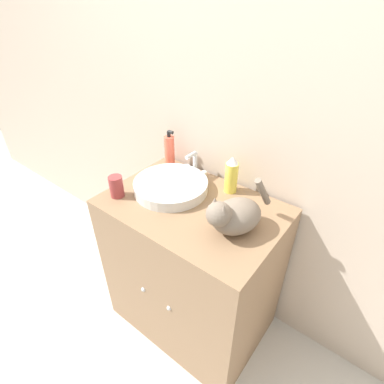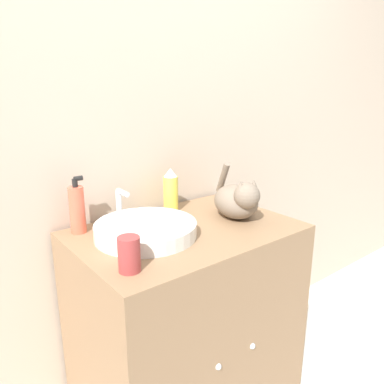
% 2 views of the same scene
% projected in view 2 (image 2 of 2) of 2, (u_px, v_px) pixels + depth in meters
% --- Properties ---
extents(wall_back, '(6.00, 0.05, 2.50)m').
position_uv_depth(wall_back, '(138.00, 123.00, 1.58)').
color(wall_back, '#C6B29E').
rests_on(wall_back, ground_plane).
extents(vanity_cabinet, '(0.84, 0.59, 0.87)m').
position_uv_depth(vanity_cabinet, '(187.00, 327.00, 1.55)').
color(vanity_cabinet, '#8C6B4C').
rests_on(vanity_cabinet, ground_plane).
extents(sink_basin, '(0.37, 0.37, 0.05)m').
position_uv_depth(sink_basin, '(146.00, 230.00, 1.35)').
color(sink_basin, silver).
rests_on(sink_basin, vanity_cabinet).
extents(faucet, '(0.15, 0.09, 0.14)m').
position_uv_depth(faucet, '(120.00, 208.00, 1.49)').
color(faucet, silver).
rests_on(faucet, vanity_cabinet).
extents(cat, '(0.23, 0.34, 0.22)m').
position_uv_depth(cat, '(237.00, 200.00, 1.53)').
color(cat, '#7A6B5B').
rests_on(cat, vanity_cabinet).
extents(soap_bottle, '(0.06, 0.06, 0.21)m').
position_uv_depth(soap_bottle, '(77.00, 209.00, 1.38)').
color(soap_bottle, '#EF6047').
rests_on(soap_bottle, vanity_cabinet).
extents(spray_bottle, '(0.06, 0.06, 0.19)m').
position_uv_depth(spray_bottle, '(171.00, 191.00, 1.61)').
color(spray_bottle, '#EADB4C').
rests_on(spray_bottle, vanity_cabinet).
extents(cup, '(0.07, 0.07, 0.11)m').
position_uv_depth(cup, '(129.00, 254.00, 1.09)').
color(cup, '#9E3838').
rests_on(cup, vanity_cabinet).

